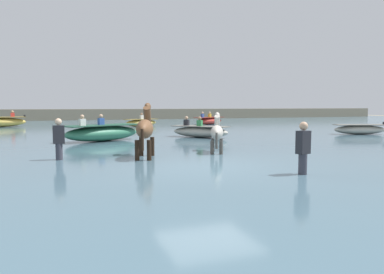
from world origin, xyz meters
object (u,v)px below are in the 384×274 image
(boat_far_inshore, at_px, (209,121))
(person_onlooker_left, at_px, (303,154))
(horse_lead_bay, at_px, (145,130))
(horse_trailing_pinto, at_px, (217,134))
(boat_near_port, at_px, (141,123))
(boat_mid_outer, at_px, (360,129))
(person_wading_close, at_px, (59,144))
(boat_near_starboard, at_px, (102,133))
(boat_far_offshore, at_px, (200,131))

(boat_far_inshore, bearing_deg, person_onlooker_left, -107.57)
(horse_lead_bay, height_order, boat_far_inshore, horse_lead_bay)
(horse_lead_bay, xyz_separation_m, horse_trailing_pinto, (2.60, 0.40, -0.19))
(boat_near_port, height_order, boat_mid_outer, boat_near_port)
(boat_mid_outer, bearing_deg, person_wading_close, -163.75)
(horse_lead_bay, bearing_deg, horse_trailing_pinto, 8.82)
(boat_far_inshore, height_order, boat_near_port, boat_far_inshore)
(person_onlooker_left, bearing_deg, person_wading_close, 140.04)
(boat_far_inshore, relative_size, person_onlooker_left, 2.06)
(horse_lead_bay, distance_m, boat_far_inshore, 20.92)
(horse_trailing_pinto, xyz_separation_m, boat_far_inshore, (7.32, 18.01, -0.33))
(horse_trailing_pinto, xyz_separation_m, boat_near_port, (1.10, 16.88, -0.36))
(boat_near_port, height_order, boat_near_starboard, boat_near_starboard)
(boat_mid_outer, bearing_deg, horse_trailing_pinto, -156.78)
(boat_far_offshore, bearing_deg, person_onlooker_left, -98.28)
(boat_far_offshore, height_order, person_wading_close, person_wading_close)
(horse_lead_bay, distance_m, person_wading_close, 2.57)
(horse_lead_bay, xyz_separation_m, boat_near_starboard, (-0.59, 6.00, -0.47))
(horse_trailing_pinto, height_order, boat_far_inshore, horse_trailing_pinto)
(boat_near_port, bearing_deg, person_onlooker_left, -92.40)
(boat_near_port, bearing_deg, person_wading_close, -110.22)
(boat_far_inshore, xyz_separation_m, person_wading_close, (-12.43, -18.00, 0.16))
(horse_trailing_pinto, bearing_deg, person_wading_close, 179.90)
(boat_near_port, bearing_deg, boat_mid_outer, -51.26)
(boat_near_starboard, height_order, boat_far_offshore, boat_near_starboard)
(boat_near_starboard, relative_size, boat_mid_outer, 1.28)
(horse_lead_bay, height_order, boat_mid_outer, horse_lead_bay)
(horse_trailing_pinto, relative_size, boat_near_port, 0.59)
(horse_lead_bay, distance_m, boat_mid_outer, 14.43)
(boat_near_starboard, xyz_separation_m, person_wading_close, (-1.92, -5.58, 0.10))
(boat_near_port, relative_size, boat_mid_outer, 0.98)
(boat_far_offshore, distance_m, boat_mid_outer, 9.26)
(boat_mid_outer, xyz_separation_m, person_onlooker_left, (-10.69, -9.12, 0.20))
(horse_trailing_pinto, xyz_separation_m, boat_far_offshore, (1.72, 5.93, -0.35))
(boat_near_starboard, bearing_deg, person_onlooker_left, -71.30)
(horse_lead_bay, relative_size, horse_trailing_pinto, 1.19)
(horse_trailing_pinto, relative_size, boat_near_starboard, 0.45)
(boat_far_inshore, relative_size, boat_near_port, 1.12)
(boat_near_starboard, distance_m, person_onlooker_left, 10.60)
(horse_lead_bay, relative_size, boat_mid_outer, 0.69)
(boat_near_port, relative_size, person_onlooker_left, 1.84)
(horse_trailing_pinto, bearing_deg, boat_mid_outer, 23.22)
(boat_mid_outer, relative_size, person_wading_close, 1.87)
(boat_near_port, height_order, boat_far_offshore, boat_far_offshore)
(person_onlooker_left, bearing_deg, boat_mid_outer, 40.48)
(horse_trailing_pinto, xyz_separation_m, person_onlooker_left, (0.21, -4.45, -0.18))
(horse_lead_bay, relative_size, person_wading_close, 1.28)
(boat_near_starboard, height_order, person_wading_close, person_wading_close)
(boat_near_port, bearing_deg, boat_far_inshore, 10.29)
(boat_far_offshore, relative_size, person_wading_close, 1.83)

